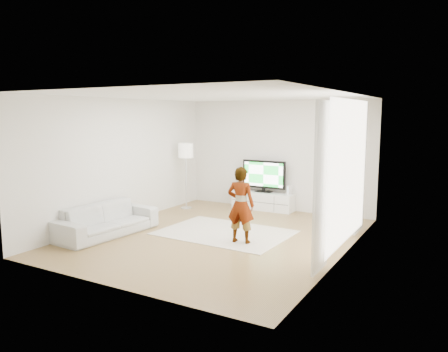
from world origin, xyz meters
The scene contains 17 objects.
floor centered at (0.00, 0.00, 0.00)m, with size 6.00×6.00×0.00m, color olive.
ceiling centered at (0.00, 0.00, 2.80)m, with size 6.00×6.00×0.00m, color white.
wall_left centered at (-2.50, 0.00, 1.40)m, with size 0.02×6.00×2.80m, color silver.
wall_right centered at (2.50, 0.00, 1.40)m, with size 0.02×6.00×2.80m, color silver.
wall_back centered at (0.00, 3.00, 1.40)m, with size 5.00×0.02×2.80m, color silver.
wall_front centered at (0.00, -3.00, 1.40)m, with size 5.00×0.02×2.80m, color silver.
window centered at (2.48, 0.30, 1.45)m, with size 0.01×2.60×2.50m, color white.
curtain_near centered at (2.40, -1.00, 1.35)m, with size 0.04×0.70×2.60m, color white.
curtain_far centered at (2.40, 1.60, 1.35)m, with size 0.04×0.70×2.60m, color white.
media_console centered at (-0.28, 2.76, 0.23)m, with size 1.62×0.46×0.45m.
television centered at (-0.28, 2.79, 0.90)m, with size 1.18×0.23×0.82m.
game_console centered at (0.43, 2.76, 0.57)m, with size 0.06×0.18×0.24m.
potted_plant centered at (-0.96, 2.77, 0.65)m, with size 0.21×0.21×0.38m, color #3F7238.
rug centered at (-0.02, 0.30, 0.01)m, with size 2.61×1.88×0.01m, color beige.
player centered at (0.60, -0.17, 0.74)m, with size 0.53×0.35×1.46m, color #334772.
sofa centered at (-2.03, -1.02, 0.31)m, with size 2.16×0.84×0.63m, color silver.
floor_lamp centered at (-2.09, 1.90, 1.44)m, with size 0.38×0.38×1.71m.
Camera 1 is at (4.33, -7.37, 2.43)m, focal length 35.00 mm.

